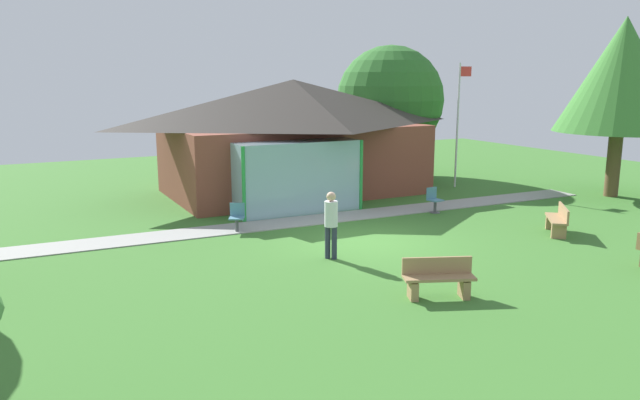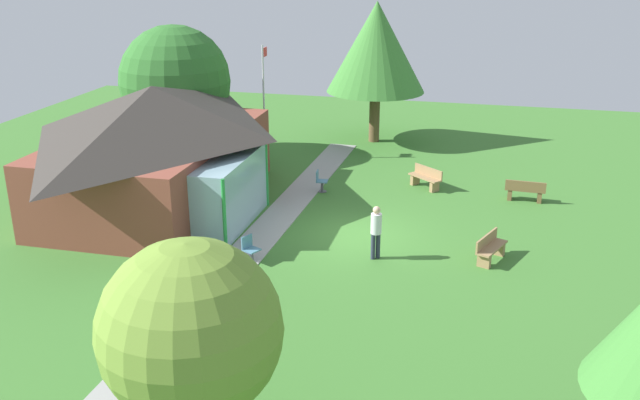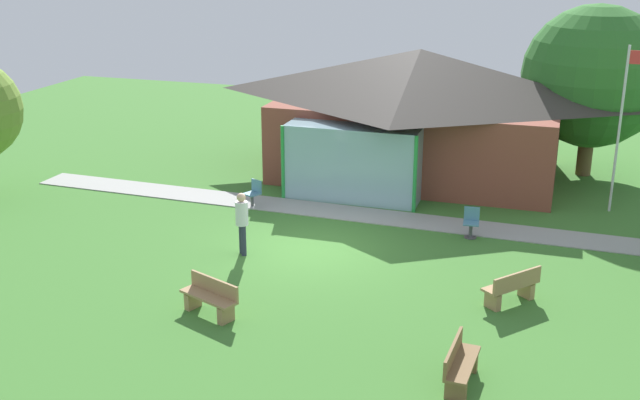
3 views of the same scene
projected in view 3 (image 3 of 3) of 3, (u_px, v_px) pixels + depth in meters
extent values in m
plane|color=#3D752D|center=(314.00, 249.00, 21.60)|extent=(44.00, 44.00, 0.00)
cube|color=brown|center=(417.00, 137.00, 27.86)|extent=(9.62, 5.68, 2.72)
pyramid|color=#38332D|center=(420.00, 75.00, 27.13)|extent=(10.62, 6.68, 1.77)
cube|color=#8CB2BF|center=(352.00, 163.00, 25.21)|extent=(4.33, 1.20, 2.44)
cylinder|color=green|center=(283.00, 163.00, 25.30)|extent=(0.12, 0.12, 2.44)
cylinder|color=green|center=(415.00, 174.00, 24.05)|extent=(0.12, 0.12, 2.44)
cube|color=#999993|center=(344.00, 213.00, 24.34)|extent=(21.83, 1.89, 0.03)
cylinder|color=silver|center=(619.00, 131.00, 23.71)|extent=(0.08, 0.08, 5.15)
cube|color=red|center=(639.00, 57.00, 22.90)|extent=(0.60, 0.02, 0.40)
cube|color=brown|center=(462.00, 364.00, 14.95)|extent=(0.53, 1.52, 0.06)
cube|color=brown|center=(467.00, 361.00, 15.52)|extent=(0.41, 0.18, 0.39)
cube|color=brown|center=(456.00, 390.00, 14.55)|extent=(0.41, 0.18, 0.39)
cube|color=brown|center=(453.00, 352.00, 14.95)|extent=(0.15, 1.50, 0.36)
cube|color=#9E7A51|center=(511.00, 285.00, 18.29)|extent=(1.29, 1.44, 0.06)
cube|color=#9E7A51|center=(493.00, 301.00, 18.09)|extent=(0.41, 0.38, 0.39)
cube|color=#9E7A51|center=(526.00, 290.00, 18.66)|extent=(0.41, 0.38, 0.39)
cube|color=#9E7A51|center=(517.00, 280.00, 18.07)|extent=(1.00, 1.20, 0.36)
cube|color=#9E7A51|center=(209.00, 297.00, 17.70)|extent=(1.56, 0.97, 0.06)
cube|color=#9E7A51|center=(226.00, 314.00, 17.45)|extent=(0.30, 0.43, 0.39)
cube|color=#9E7A51|center=(193.00, 300.00, 18.12)|extent=(0.30, 0.43, 0.39)
cube|color=#9E7A51|center=(214.00, 286.00, 17.77)|extent=(1.41, 0.62, 0.36)
cube|color=teal|center=(252.00, 194.00, 24.74)|extent=(0.59, 0.59, 0.04)
cube|color=teal|center=(257.00, 186.00, 24.81)|extent=(0.41, 0.23, 0.40)
cylinder|color=#4C4C51|center=(252.00, 201.00, 24.82)|extent=(0.10, 0.10, 0.42)
cylinder|color=#4C4C51|center=(252.00, 207.00, 24.88)|extent=(0.36, 0.36, 0.02)
cube|color=teal|center=(471.00, 223.00, 22.24)|extent=(0.48, 0.48, 0.04)
cube|color=teal|center=(472.00, 214.00, 22.35)|extent=(0.44, 0.08, 0.40)
cylinder|color=#4C4C51|center=(471.00, 231.00, 22.31)|extent=(0.10, 0.10, 0.42)
cylinder|color=#4C4C51|center=(470.00, 237.00, 22.38)|extent=(0.36, 0.36, 0.02)
cylinder|color=#2D3347|center=(244.00, 241.00, 21.01)|extent=(0.14, 0.14, 0.85)
cylinder|color=#2D3347|center=(242.00, 238.00, 21.17)|extent=(0.14, 0.14, 0.85)
cylinder|color=silver|center=(242.00, 213.00, 20.85)|extent=(0.34, 0.34, 0.65)
sphere|color=#D8AD8C|center=(241.00, 197.00, 20.71)|extent=(0.24, 0.24, 0.24)
cylinder|color=brown|center=(585.00, 152.00, 27.98)|extent=(0.53, 0.53, 1.70)
sphere|color=#2D6B28|center=(594.00, 76.00, 27.11)|extent=(4.94, 4.94, 4.94)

